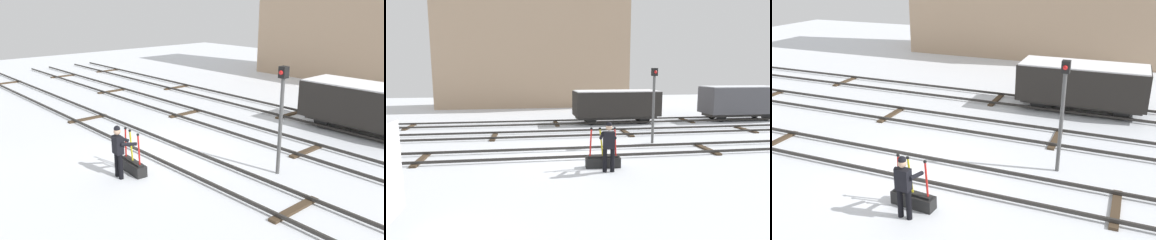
% 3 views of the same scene
% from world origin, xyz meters
% --- Properties ---
extents(ground_plane, '(60.00, 60.00, 0.00)m').
position_xyz_m(ground_plane, '(0.00, 0.00, 0.00)').
color(ground_plane, silver).
extents(track_main_line, '(44.00, 1.94, 0.18)m').
position_xyz_m(track_main_line, '(0.00, 0.00, 0.11)').
color(track_main_line, '#2D2B28').
rests_on(track_main_line, ground_plane).
extents(track_siding_near, '(44.00, 1.94, 0.18)m').
position_xyz_m(track_siding_near, '(0.00, 4.10, 0.11)').
color(track_siding_near, '#2D2B28').
rests_on(track_siding_near, ground_plane).
extents(track_siding_far, '(44.00, 1.94, 0.18)m').
position_xyz_m(track_siding_far, '(0.00, 7.83, 0.11)').
color(track_siding_far, '#2D2B28').
rests_on(track_siding_far, ground_plane).
extents(switch_lever_frame, '(1.26, 0.46, 1.45)m').
position_xyz_m(switch_lever_frame, '(0.83, -1.84, 0.25)').
color(switch_lever_frame, black).
rests_on(switch_lever_frame, ground_plane).
extents(rail_worker, '(0.57, 0.67, 1.73)m').
position_xyz_m(rail_worker, '(0.90, -2.37, 0.97)').
color(rail_worker, black).
rests_on(rail_worker, ground_plane).
extents(signal_post, '(0.24, 0.32, 3.52)m').
position_xyz_m(signal_post, '(4.02, 1.66, 2.18)').
color(signal_post, '#4C4C4C').
rests_on(signal_post, ground_plane).
extents(apartment_building, '(17.55, 5.10, 11.19)m').
position_xyz_m(apartment_building, '(-1.06, 19.28, 5.60)').
color(apartment_building, tan).
rests_on(apartment_building, ground_plane).
extents(freight_car_back_track, '(5.04, 2.15, 2.32)m').
position_xyz_m(freight_car_back_track, '(12.60, 7.83, 1.34)').
color(freight_car_back_track, '#2D2B28').
rests_on(freight_car_back_track, ground_plane).
extents(freight_car_mid_siding, '(5.43, 2.20, 2.11)m').
position_xyz_m(freight_car_mid_siding, '(3.88, 7.83, 1.23)').
color(freight_car_mid_siding, '#2D2B28').
rests_on(freight_car_mid_siding, ground_plane).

